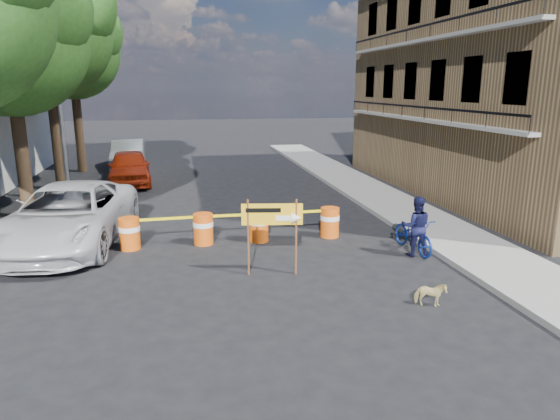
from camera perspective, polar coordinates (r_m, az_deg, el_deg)
name	(u,v)px	position (r m, az deg, el deg)	size (l,w,h in m)	color
ground	(255,279)	(11.90, -2.83, -7.90)	(120.00, 120.00, 0.00)	black
sidewalk_east	(396,206)	(19.14, 13.08, 0.43)	(2.40, 40.00, 0.15)	gray
apartment_building	(517,47)	(23.36, 25.47, 16.51)	(8.00, 16.00, 12.00)	#92734A
tree_mid_a	(9,35)	(18.73, -28.55, 17.17)	(5.25, 5.00, 8.68)	#332316
tree_mid_b	(47,29)	(23.62, -25.12, 18.25)	(5.67, 5.40, 9.62)	#332316
tree_far	(72,50)	(28.47, -22.63, 16.51)	(5.04, 4.80, 8.84)	#332316
streetlamp	(60,88)	(20.90, -23.88, 12.65)	(1.25, 0.18, 8.00)	gray
barrel_far_left	(130,233)	(14.48, -16.82, -2.52)	(0.58, 0.58, 0.90)	#D8540C
barrel_mid_left	(203,228)	(14.47, -8.76, -2.08)	(0.58, 0.58, 0.90)	#D8540C
barrel_mid_right	(259,226)	(14.58, -2.44, -1.80)	(0.58, 0.58, 0.90)	#D8540C
barrel_far_right	(330,222)	(15.08, 5.71, -1.33)	(0.58, 0.58, 0.90)	#D8540C
detour_sign	(280,220)	(11.75, 0.01, -1.14)	(1.44, 0.40, 1.86)	#592D19
pedestrian	(416,226)	(13.73, 15.29, -1.82)	(0.79, 0.61, 1.62)	black
bicycle	(414,219)	(14.05, 15.11, -0.99)	(0.64, 0.97, 1.85)	navy
dog	(430,294)	(10.85, 16.80, -9.22)	(0.29, 0.63, 0.53)	#D5C27A
suv_white	(69,216)	(15.36, -23.00, -0.61)	(2.85, 6.19, 1.72)	silver
sedan_red	(129,167)	(24.18, -16.86, 4.67)	(1.86, 4.61, 1.57)	#AA2A0E
sedan_silver	(128,154)	(29.15, -16.97, 6.15)	(1.66, 4.76, 1.57)	#B9BDC1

